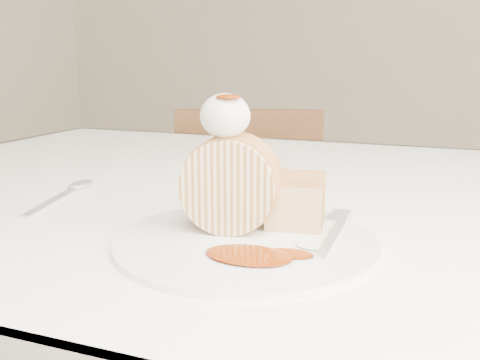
% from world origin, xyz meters
% --- Properties ---
extents(table, '(1.40, 0.90, 0.75)m').
position_xyz_m(table, '(0.00, 0.20, 0.66)').
color(table, white).
rests_on(table, ground).
extents(chair_far, '(0.47, 0.47, 0.80)m').
position_xyz_m(chair_far, '(-0.31, 0.88, 0.46)').
color(chair_far, brown).
rests_on(chair_far, ground).
extents(plate, '(0.29, 0.29, 0.01)m').
position_xyz_m(plate, '(0.01, -0.03, 0.75)').
color(plate, white).
rests_on(plate, table).
extents(roulade_slice, '(0.10, 0.07, 0.09)m').
position_xyz_m(roulade_slice, '(-0.01, -0.01, 0.80)').
color(roulade_slice, beige).
rests_on(roulade_slice, plate).
extents(cake_chunk, '(0.06, 0.06, 0.05)m').
position_xyz_m(cake_chunk, '(0.04, 0.03, 0.78)').
color(cake_chunk, '#B77E45').
rests_on(cake_chunk, plate).
extents(whipped_cream, '(0.05, 0.05, 0.04)m').
position_xyz_m(whipped_cream, '(-0.02, -0.01, 0.87)').
color(whipped_cream, silver).
rests_on(whipped_cream, roulade_slice).
extents(caramel_drizzle, '(0.02, 0.02, 0.01)m').
position_xyz_m(caramel_drizzle, '(-0.01, -0.02, 0.90)').
color(caramel_drizzle, '#702504').
rests_on(caramel_drizzle, whipped_cream).
extents(caramel_pool, '(0.09, 0.06, 0.00)m').
position_xyz_m(caramel_pool, '(0.03, -0.08, 0.76)').
color(caramel_pool, '#702504').
rests_on(caramel_pool, plate).
extents(fork, '(0.02, 0.15, 0.00)m').
position_xyz_m(fork, '(0.09, -0.01, 0.76)').
color(fork, silver).
rests_on(fork, plate).
extents(spoon, '(0.06, 0.17, 0.00)m').
position_xyz_m(spoon, '(-0.27, 0.02, 0.75)').
color(spoon, silver).
rests_on(spoon, table).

